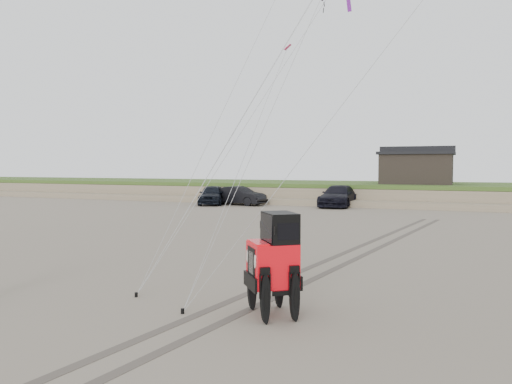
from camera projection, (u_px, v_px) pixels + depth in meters
ground at (183, 311)px, 11.44m from camera, size 160.00×160.00×0.00m
dune_ridge at (394, 193)px, 45.97m from camera, size 160.00×14.25×1.73m
cabin at (417, 167)px, 44.61m from camera, size 6.40×5.40×3.35m
truck_a at (212, 195)px, 42.93m from camera, size 3.57×5.35×1.69m
truck_b at (239, 196)px, 42.43m from camera, size 5.02×2.51×1.58m
truck_c at (338, 196)px, 40.69m from camera, size 2.51×5.98×1.72m
jeep at (272, 274)px, 11.07m from camera, size 5.19×4.71×1.84m
stake_main at (136, 295)px, 12.63m from camera, size 0.08×0.08×0.12m
stake_aux at (182, 311)px, 11.22m from camera, size 0.08×0.08×0.12m
tire_tracks at (346, 258)px, 18.05m from camera, size 5.22×29.74×0.01m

